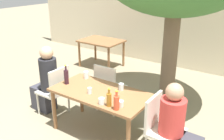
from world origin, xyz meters
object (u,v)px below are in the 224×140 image
at_px(dining_table_back, 101,44).
at_px(soda_bottle_0, 117,102).
at_px(dining_table_front, 101,97).
at_px(amber_bottle_1, 109,99).
at_px(person_seated_0, 46,83).
at_px(drinking_glass_2, 102,101).
at_px(patio_chair_0, 56,89).
at_px(drinking_glass_1, 121,87).
at_px(drinking_glass_3, 86,75).
at_px(person_seated_1, 178,131).
at_px(patio_chair_2, 108,86).
at_px(drinking_glass_4, 121,104).
at_px(patio_chair_1, 160,125).
at_px(wine_bottle_2, 66,77).
at_px(drinking_glass_0, 90,91).

xyz_separation_m(dining_table_back, soda_bottle_0, (2.31, -2.76, 0.20)).
xyz_separation_m(dining_table_front, amber_bottle_1, (0.35, -0.28, 0.18)).
height_order(person_seated_0, drinking_glass_2, person_seated_0).
xyz_separation_m(patio_chair_0, drinking_glass_1, (1.20, 0.22, 0.27)).
distance_m(dining_table_back, drinking_glass_3, 2.56).
distance_m(person_seated_1, drinking_glass_2, 1.06).
distance_m(patio_chair_0, patio_chair_2, 0.92).
bearing_deg(person_seated_0, person_seated_1, 90.00).
bearing_deg(patio_chair_0, dining_table_front, 90.00).
relative_size(drinking_glass_3, drinking_glass_4, 1.46).
relative_size(dining_table_back, patio_chair_2, 1.21).
distance_m(person_seated_0, drinking_glass_4, 1.72).
bearing_deg(dining_table_back, patio_chair_1, -41.17).
bearing_deg(patio_chair_0, wine_bottle_2, 77.67).
bearing_deg(person_seated_1, patio_chair_2, 67.78).
xyz_separation_m(patio_chair_1, drinking_glass_3, (-1.49, 0.27, 0.27)).
distance_m(drinking_glass_0, drinking_glass_3, 0.58).
height_order(dining_table_back, drinking_glass_0, drinking_glass_0).
bearing_deg(person_seated_0, drinking_glass_0, 82.85).
bearing_deg(drinking_glass_2, amber_bottle_1, 6.86).
relative_size(person_seated_1, drinking_glass_1, 10.96).
height_order(patio_chair_1, drinking_glass_2, patio_chair_1).
relative_size(dining_table_front, drinking_glass_1, 14.31).
distance_m(amber_bottle_1, drinking_glass_4, 0.16).
relative_size(amber_bottle_1, drinking_glass_2, 2.93).
bearing_deg(patio_chair_2, patio_chair_0, 42.33).
relative_size(dining_table_back, patio_chair_1, 1.21).
relative_size(drinking_glass_2, drinking_glass_4, 1.07).
xyz_separation_m(amber_bottle_1, drinking_glass_1, (-0.13, 0.50, -0.05)).
xyz_separation_m(dining_table_back, amber_bottle_1, (2.18, -2.74, 0.20)).
height_order(amber_bottle_1, drinking_glass_0, amber_bottle_1).
bearing_deg(drinking_glass_1, patio_chair_1, -16.41).
xyz_separation_m(person_seated_1, amber_bottle_1, (-0.87, -0.28, 0.31)).
height_order(soda_bottle_0, drinking_glass_1, soda_bottle_0).
bearing_deg(dining_table_front, drinking_glass_4, -22.92).
distance_m(patio_chair_1, drinking_glass_1, 0.83).
distance_m(person_seated_1, wine_bottle_2, 1.87).
relative_size(patio_chair_0, drinking_glass_2, 10.25).
bearing_deg(amber_bottle_1, soda_bottle_0, -8.37).
distance_m(dining_table_back, drinking_glass_1, 3.04).
xyz_separation_m(person_seated_1, soda_bottle_0, (-0.73, -0.30, 0.32)).
relative_size(amber_bottle_1, drinking_glass_4, 3.13).
xyz_separation_m(person_seated_0, amber_bottle_1, (1.57, -0.28, 0.27)).
distance_m(patio_chair_2, drinking_glass_3, 0.49).
xyz_separation_m(person_seated_1, drinking_glass_4, (-0.73, -0.21, 0.25)).
bearing_deg(patio_chair_1, dining_table_front, 90.00).
bearing_deg(dining_table_back, patio_chair_0, -70.91).
distance_m(patio_chair_0, drinking_glass_4, 1.50).
bearing_deg(drinking_glass_4, dining_table_front, 157.08).
xyz_separation_m(drinking_glass_1, drinking_glass_4, (0.27, -0.43, -0.01)).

